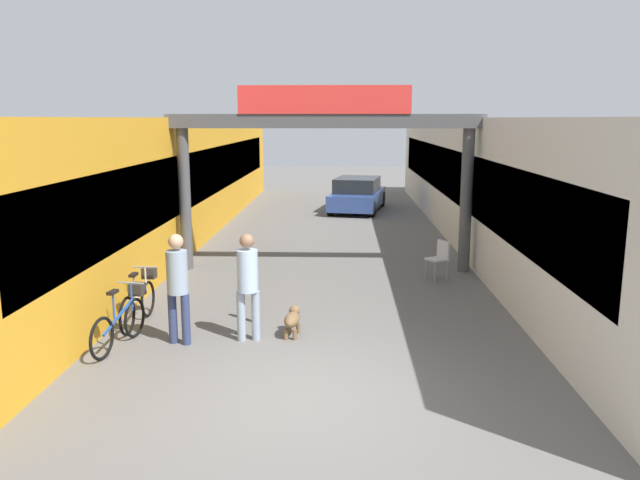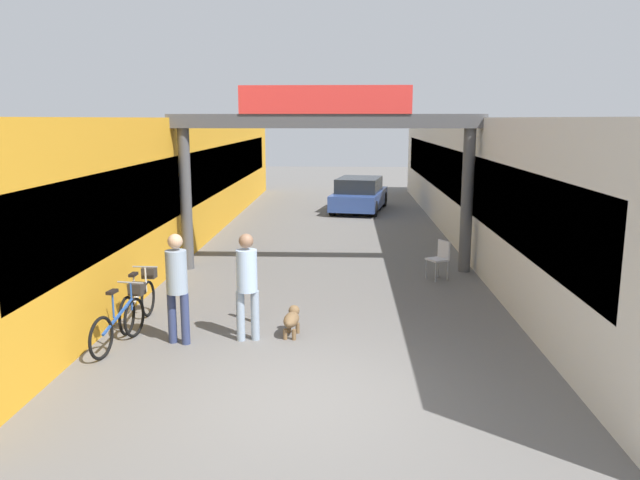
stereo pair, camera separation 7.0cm
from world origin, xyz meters
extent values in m
plane|color=#605E5B|center=(0.00, 0.00, 0.00)|extent=(80.00, 80.00, 0.00)
cube|color=gold|center=(-5.10, 11.00, 1.82)|extent=(3.00, 26.00, 3.63)
cube|color=black|center=(-3.62, 11.00, 2.00)|extent=(0.04, 23.40, 1.45)
cube|color=beige|center=(5.10, 11.00, 1.82)|extent=(3.00, 26.00, 3.63)
cube|color=black|center=(3.62, 11.00, 2.00)|extent=(0.04, 23.40, 1.45)
cylinder|color=#4C4C4F|center=(-3.35, 7.08, 1.70)|extent=(0.28, 0.28, 3.39)
cylinder|color=#4C4C4F|center=(3.35, 7.08, 1.70)|extent=(0.28, 0.28, 3.39)
cube|color=#4C4C4F|center=(0.00, 7.08, 3.55)|extent=(7.40, 0.44, 0.32)
cube|color=red|center=(0.00, 6.88, 4.04)|extent=(3.96, 0.10, 0.64)
cylinder|color=#8C9EB2|center=(-1.22, 2.12, 0.42)|extent=(0.16, 0.16, 0.84)
cylinder|color=#8C9EB2|center=(-0.99, 2.17, 0.42)|extent=(0.16, 0.16, 0.84)
cylinder|color=#A5BFE0|center=(-1.11, 2.14, 1.18)|extent=(0.40, 0.40, 0.69)
sphere|color=#8C664C|center=(-1.11, 2.14, 1.68)|extent=(0.28, 0.28, 0.24)
cylinder|color=navy|center=(-2.09, 1.92, 0.42)|extent=(0.17, 0.17, 0.85)
cylinder|color=navy|center=(-2.32, 1.98, 0.42)|extent=(0.17, 0.17, 0.85)
cylinder|color=#8C9EB2|center=(-2.21, 1.95, 1.20)|extent=(0.42, 0.42, 0.70)
sphere|color=tan|center=(-2.21, 1.95, 1.70)|extent=(0.30, 0.30, 0.24)
ellipsoid|color=brown|center=(-0.40, 2.35, 0.29)|extent=(0.30, 0.59, 0.23)
sphere|color=brown|center=(-0.38, 2.60, 0.37)|extent=(0.21, 0.21, 0.19)
sphere|color=white|center=(-0.39, 2.52, 0.28)|extent=(0.15, 0.15, 0.14)
cylinder|color=brown|center=(-0.46, 2.53, 0.09)|extent=(0.08, 0.08, 0.18)
cylinder|color=brown|center=(-0.31, 2.51, 0.09)|extent=(0.08, 0.08, 0.18)
cylinder|color=brown|center=(-0.50, 2.19, 0.09)|extent=(0.08, 0.08, 0.18)
cylinder|color=brown|center=(-0.35, 2.18, 0.09)|extent=(0.08, 0.08, 0.18)
torus|color=black|center=(-3.04, 2.23, 0.34)|extent=(0.16, 0.67, 0.67)
torus|color=black|center=(-3.21, 1.22, 0.34)|extent=(0.16, 0.67, 0.67)
cube|color=#234C9E|center=(-3.12, 1.73, 0.52)|extent=(0.19, 0.94, 0.34)
cylinder|color=#234C9E|center=(-3.14, 1.61, 0.74)|extent=(0.04, 0.04, 0.42)
cube|color=black|center=(-3.14, 1.61, 0.96)|extent=(0.14, 0.23, 0.05)
cylinder|color=#234C9E|center=(-3.05, 2.17, 0.72)|extent=(0.04, 0.04, 0.46)
cylinder|color=gray|center=(-3.05, 2.17, 0.96)|extent=(0.46, 0.10, 0.03)
cube|color=#332D28|center=(-3.02, 2.37, 0.80)|extent=(0.27, 0.24, 0.20)
torus|color=black|center=(-3.16, 3.34, 0.34)|extent=(0.07, 0.67, 0.67)
torus|color=black|center=(-3.20, 2.32, 0.34)|extent=(0.07, 0.67, 0.67)
cube|color=beige|center=(-3.18, 2.83, 0.52)|extent=(0.07, 0.94, 0.34)
cylinder|color=beige|center=(-3.18, 2.71, 0.74)|extent=(0.03, 0.03, 0.42)
cube|color=black|center=(-3.18, 2.71, 0.96)|extent=(0.11, 0.22, 0.05)
cylinder|color=beige|center=(-3.16, 3.28, 0.72)|extent=(0.03, 0.03, 0.46)
cylinder|color=gray|center=(-3.16, 3.28, 0.96)|extent=(0.46, 0.05, 0.03)
cube|color=#332D28|center=(-3.15, 3.48, 0.80)|extent=(0.25, 0.21, 0.20)
cylinder|color=gray|center=(-1.13, 3.06, 0.43)|extent=(0.10, 0.10, 0.86)
sphere|color=gray|center=(-1.13, 3.06, 0.89)|extent=(0.10, 0.10, 0.10)
cylinder|color=gray|center=(2.52, 6.02, 0.23)|extent=(0.04, 0.04, 0.45)
cylinder|color=gray|center=(2.35, 6.31, 0.23)|extent=(0.04, 0.04, 0.45)
cylinder|color=gray|center=(2.81, 6.18, 0.23)|extent=(0.04, 0.04, 0.45)
cylinder|color=gray|center=(2.64, 6.48, 0.23)|extent=(0.04, 0.04, 0.45)
cube|color=silver|center=(2.58, 6.25, 0.47)|extent=(0.55, 0.55, 0.04)
cube|color=silver|center=(2.73, 6.34, 0.69)|extent=(0.23, 0.37, 0.40)
cube|color=#2D478C|center=(1.03, 17.00, 0.48)|extent=(2.45, 4.25, 0.60)
cube|color=#1E2328|center=(1.00, 16.85, 1.06)|extent=(1.95, 2.45, 0.55)
cylinder|color=black|center=(0.51, 18.57, 0.30)|extent=(0.31, 0.63, 0.60)
cylinder|color=black|center=(2.08, 18.28, 0.30)|extent=(0.31, 0.63, 0.60)
cylinder|color=black|center=(-0.01, 15.72, 0.30)|extent=(0.31, 0.63, 0.60)
cylinder|color=black|center=(1.55, 15.43, 0.30)|extent=(0.31, 0.63, 0.60)
camera|label=1|loc=(0.43, -7.64, 3.62)|focal=35.00mm
camera|label=2|loc=(0.50, -7.64, 3.62)|focal=35.00mm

